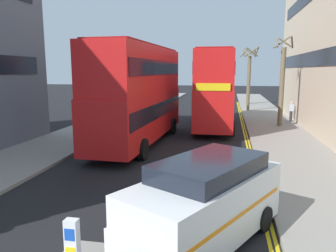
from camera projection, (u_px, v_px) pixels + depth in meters
sidewalk_right at (287, 144)px, 18.47m from camera, size 4.00×80.00×0.14m
sidewalk_left at (76, 136)px, 20.83m from camera, size 4.00×80.00×0.14m
kerb_line_outer at (252, 153)px, 16.93m from camera, size 0.10×56.00×0.01m
kerb_line_inner at (248, 152)px, 16.95m from camera, size 0.10×56.00×0.01m
keep_left_bollard at (72, 246)px, 6.77m from camera, size 0.36×0.28×1.11m
double_decker_bus_away at (139, 92)px, 18.55m from camera, size 3.12×10.90×5.64m
double_decker_bus_oncoming at (215, 87)px, 24.16m from camera, size 2.97×10.86×5.64m
taxi_minivan at (204, 202)px, 7.90m from camera, size 3.96×5.11×2.12m
pedestrian_far at (291, 111)px, 26.21m from camera, size 0.34×0.22×1.62m
street_tree_near at (282, 83)px, 23.77m from camera, size 1.40×1.41×6.61m
street_tree_mid at (249, 78)px, 39.74m from camera, size 1.53×1.47×6.76m
street_tree_far at (249, 79)px, 33.10m from camera, size 1.86×1.80×6.50m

